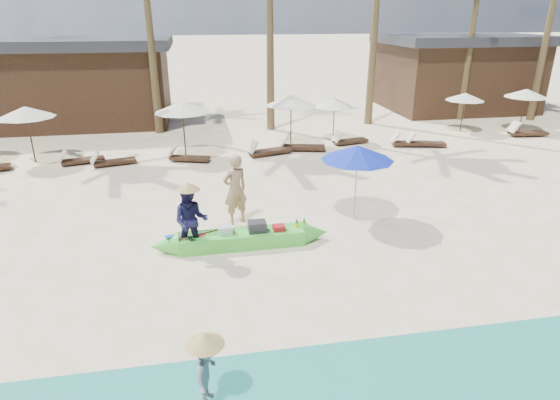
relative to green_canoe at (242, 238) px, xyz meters
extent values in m
plane|color=#FDE4BB|center=(0.60, -1.55, -0.22)|extent=(240.00, 240.00, 0.00)
cube|color=#48CA3D|center=(0.00, 0.00, -0.03)|extent=(3.15, 0.70, 0.38)
cube|color=white|center=(0.00, 0.00, -0.01)|extent=(2.71, 0.51, 0.17)
cube|color=#262628|center=(0.40, 0.01, 0.25)|extent=(0.45, 0.35, 0.35)
cube|color=silver|center=(-0.40, 0.04, 0.22)|extent=(0.35, 0.30, 0.28)
cube|color=#AB161A|center=(0.94, -0.04, 0.19)|extent=(0.30, 0.25, 0.22)
cylinder|color=#AB161A|center=(-0.99, 0.03, 0.12)|extent=(0.22, 0.22, 0.09)
cylinder|color=#262628|center=(-1.24, -0.07, 0.12)|extent=(0.20, 0.20, 0.08)
sphere|color=tan|center=(-1.54, -0.03, 0.17)|extent=(0.18, 0.18, 0.18)
cylinder|color=yellow|center=(1.44, 0.10, 0.17)|extent=(0.14, 0.14, 0.18)
cylinder|color=yellow|center=(1.64, 0.10, 0.17)|extent=(0.14, 0.14, 0.18)
imported|color=tan|center=(-0.01, 1.46, 0.77)|extent=(0.85, 0.73, 1.98)
imported|color=#15163A|center=(-1.22, -0.17, 0.65)|extent=(0.89, 0.72, 1.72)
imported|color=gray|center=(-1.02, -5.15, 0.50)|extent=(0.56, 0.77, 1.06)
cylinder|color=#99999E|center=(3.34, 1.14, 0.83)|extent=(0.05, 0.05, 2.10)
cone|color=#1226AB|center=(3.34, 1.14, 1.74)|extent=(2.01, 2.01, 0.41)
cylinder|color=#392317|center=(-7.32, 8.61, 0.85)|extent=(0.05, 0.05, 2.13)
cone|color=beige|center=(-7.32, 8.61, 1.77)|extent=(2.13, 2.13, 0.43)
cube|color=#392317|center=(-5.40, 8.02, -0.08)|extent=(1.66, 0.92, 0.11)
cube|color=beige|center=(-6.08, 7.84, 0.20)|extent=(0.48, 0.59, 0.46)
cube|color=#392317|center=(-4.15, 7.61, -0.08)|extent=(1.65, 0.88, 0.11)
cube|color=beige|center=(-4.83, 7.44, 0.20)|extent=(0.47, 0.58, 0.46)
cylinder|color=#392317|center=(-1.45, 8.24, 0.89)|extent=(0.06, 0.06, 2.20)
cone|color=beige|center=(-1.45, 8.24, 1.84)|extent=(2.20, 2.20, 0.44)
cube|color=#392317|center=(-1.29, 7.57, -0.08)|extent=(1.64, 0.97, 0.11)
cube|color=beige|center=(-1.95, 7.79, 0.20)|extent=(0.49, 0.59, 0.46)
cylinder|color=#392317|center=(3.09, 9.04, 0.88)|extent=(0.05, 0.05, 2.19)
cone|color=beige|center=(3.09, 9.04, 1.82)|extent=(2.19, 2.19, 0.44)
cube|color=#392317|center=(1.98, 7.93, -0.06)|extent=(1.85, 1.04, 0.12)
cube|color=beige|center=(1.23, 7.71, 0.25)|extent=(0.54, 0.66, 0.52)
cube|color=#392317|center=(3.51, 8.29, -0.06)|extent=(1.88, 1.00, 0.13)
cube|color=beige|center=(2.74, 8.48, 0.26)|extent=(0.53, 0.66, 0.53)
cylinder|color=#392317|center=(5.20, 9.68, 0.73)|extent=(0.05, 0.05, 1.89)
cone|color=beige|center=(5.20, 9.68, 1.54)|extent=(1.89, 1.89, 0.38)
cube|color=#392317|center=(5.82, 8.99, -0.07)|extent=(1.67, 0.86, 0.11)
cube|color=beige|center=(5.14, 8.83, 0.21)|extent=(0.46, 0.58, 0.47)
cube|color=#392317|center=(8.97, 7.96, -0.07)|extent=(1.69, 0.89, 0.11)
cube|color=beige|center=(8.28, 8.13, 0.21)|extent=(0.47, 0.59, 0.47)
cylinder|color=#392317|center=(11.94, 10.30, 0.71)|extent=(0.05, 0.05, 1.84)
cone|color=beige|center=(11.94, 10.30, 1.50)|extent=(1.84, 1.84, 0.37)
cube|color=#392317|center=(8.34, 8.10, -0.07)|extent=(1.76, 0.88, 0.12)
cube|color=beige|center=(7.61, 8.26, 0.23)|extent=(0.48, 0.61, 0.49)
cylinder|color=#392317|center=(14.92, 9.91, 0.79)|extent=(0.05, 0.05, 2.00)
cone|color=beige|center=(14.92, 9.91, 1.65)|extent=(2.00, 2.00, 0.40)
cube|color=#392317|center=(14.62, 8.85, -0.06)|extent=(1.82, 0.72, 0.13)
cube|color=beige|center=(13.84, 8.91, 0.26)|extent=(0.44, 0.61, 0.52)
cone|color=brown|center=(-2.76, 12.72, 4.82)|extent=(0.40, 0.40, 10.08)
cone|color=brown|center=(2.75, 12.46, 5.41)|extent=(0.40, 0.40, 11.26)
cone|color=brown|center=(13.44, 12.96, 3.82)|extent=(0.40, 0.40, 8.07)
cone|color=brown|center=(17.17, 12.12, 5.10)|extent=(0.40, 0.40, 10.64)
cube|color=#392317|center=(-7.40, 15.95, 1.68)|extent=(10.00, 6.00, 3.80)
cube|color=#2D2D33|center=(-7.40, 15.95, 3.83)|extent=(10.80, 6.60, 0.50)
cube|color=#392317|center=(14.60, 15.95, 1.68)|extent=(8.00, 6.00, 3.80)
cube|color=#2D2D33|center=(14.60, 15.95, 3.83)|extent=(8.80, 6.60, 0.50)
camera|label=1|loc=(-0.92, -10.58, 5.30)|focal=30.00mm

